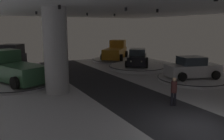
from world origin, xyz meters
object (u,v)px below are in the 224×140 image
(display_platform_mid_right, at_px, (192,79))
(display_car_mid_right, at_px, (192,68))
(display_platform_far_left, at_px, (18,83))
(column_left, at_px, (56,51))
(display_platform_deep_right, at_px, (115,60))
(display_platform_far_right, at_px, (137,67))
(visitor_walking_near, at_px, (174,90))
(pickup_truck_far_left, at_px, (14,69))
(display_car_far_right, at_px, (137,58))
(pickup_truck_deep_right, at_px, (116,51))

(display_platform_mid_right, bearing_deg, display_car_mid_right, 163.63)
(display_platform_far_left, bearing_deg, column_left, -58.59)
(display_platform_deep_right, relative_size, display_platform_mid_right, 1.06)
(display_platform_far_right, xyz_separation_m, visitor_walking_near, (-4.72, -10.17, 0.70))
(display_platform_far_right, xyz_separation_m, display_platform_far_left, (-11.68, -1.14, -0.07))
(pickup_truck_far_left, bearing_deg, display_platform_mid_right, -23.96)
(display_car_far_right, distance_m, display_platform_mid_right, 6.62)
(display_car_far_right, distance_m, pickup_truck_far_left, 11.85)
(display_platform_deep_right, relative_size, display_car_mid_right, 1.27)
(display_platform_deep_right, xyz_separation_m, visitor_walking_near, (-5.51, -16.20, 0.76))
(pickup_truck_deep_right, bearing_deg, visitor_walking_near, -109.20)
(display_car_far_right, height_order, display_platform_far_left, display_car_far_right)
(display_platform_far_right, relative_size, pickup_truck_far_left, 1.02)
(column_left, xyz_separation_m, display_platform_far_left, (-2.09, 3.43, -2.61))
(display_platform_deep_right, bearing_deg, display_platform_far_left, -150.09)
(pickup_truck_deep_right, bearing_deg, pickup_truck_far_left, -150.94)
(pickup_truck_deep_right, distance_m, display_platform_far_left, 14.74)
(pickup_truck_far_left, xyz_separation_m, visitor_walking_near, (7.09, -9.32, -0.27))
(display_platform_mid_right, bearing_deg, column_left, 169.68)
(display_platform_mid_right, relative_size, display_car_mid_right, 1.21)
(display_car_far_right, xyz_separation_m, pickup_truck_deep_right, (0.99, 6.25, 0.07))
(display_platform_deep_right, bearing_deg, pickup_truck_far_left, -151.36)
(display_platform_far_right, relative_size, display_platform_mid_right, 1.06)
(column_left, xyz_separation_m, display_platform_far_right, (9.59, 4.57, -2.55))
(column_left, xyz_separation_m, visitor_walking_near, (4.87, -5.60, -1.84))
(display_platform_far_right, bearing_deg, display_platform_far_left, -174.42)
(display_platform_deep_right, xyz_separation_m, pickup_truck_deep_right, (0.21, 0.24, 1.05))
(display_platform_mid_right, distance_m, display_platform_far_left, 13.61)
(display_platform_mid_right, relative_size, pickup_truck_far_left, 0.96)
(display_platform_deep_right, distance_m, display_platform_far_left, 14.39)
(display_car_far_right, xyz_separation_m, pickup_truck_far_left, (-11.82, -0.87, 0.04))
(display_platform_mid_right, relative_size, visitor_walking_near, 3.44)
(column_left, height_order, pickup_truck_deep_right, column_left)
(pickup_truck_deep_right, relative_size, display_platform_far_left, 0.94)
(visitor_walking_near, bearing_deg, display_platform_far_right, 65.11)
(display_platform_mid_right, height_order, pickup_truck_far_left, pickup_truck_far_left)
(display_car_far_right, xyz_separation_m, display_platform_far_left, (-11.70, -1.17, -1.00))
(display_platform_deep_right, distance_m, pickup_truck_far_left, 14.39)
(display_platform_far_right, xyz_separation_m, display_platform_deep_right, (0.79, 6.04, -0.05))
(visitor_walking_near, bearing_deg, column_left, 131.01)
(display_car_far_right, height_order, display_platform_deep_right, display_car_far_right)
(display_platform_far_right, distance_m, display_car_far_right, 0.93)
(display_car_far_right, relative_size, display_platform_deep_right, 0.76)
(pickup_truck_deep_right, height_order, display_platform_far_left, pickup_truck_deep_right)
(display_platform_deep_right, distance_m, display_car_mid_right, 12.52)
(display_car_mid_right, bearing_deg, display_platform_far_right, 97.22)
(column_left, height_order, display_platform_deep_right, column_left)
(visitor_walking_near, bearing_deg, pickup_truck_deep_right, 70.80)
(display_platform_far_right, relative_size, display_platform_far_left, 1.03)
(display_platform_deep_right, distance_m, pickup_truck_deep_right, 1.10)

